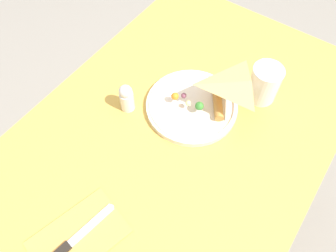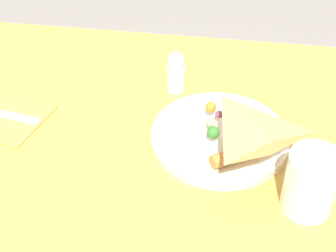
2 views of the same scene
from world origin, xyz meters
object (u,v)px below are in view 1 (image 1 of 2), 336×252
(butter_knife, at_px, (75,240))
(salt_shaker, at_px, (127,97))
(plate_pizza, at_px, (192,105))
(milk_glass, at_px, (264,84))
(napkin_folded, at_px, (79,237))
(dining_table, at_px, (173,154))

(butter_knife, distance_m, salt_shaker, 0.37)
(plate_pizza, relative_size, salt_shaker, 2.85)
(milk_glass, bearing_deg, plate_pizza, 137.38)
(napkin_folded, bearing_deg, dining_table, -3.65)
(napkin_folded, distance_m, salt_shaker, 0.36)
(salt_shaker, bearing_deg, butter_knife, -159.51)
(salt_shaker, bearing_deg, dining_table, -90.87)
(plate_pizza, xyz_separation_m, butter_knife, (-0.44, 0.02, -0.01))
(plate_pizza, height_order, butter_knife, plate_pizza)
(milk_glass, xyz_separation_m, napkin_folded, (-0.58, 0.15, -0.05))
(dining_table, distance_m, milk_glass, 0.32)
(milk_glass, height_order, napkin_folded, milk_glass)
(milk_glass, xyz_separation_m, butter_knife, (-0.59, 0.15, -0.04))
(plate_pizza, xyz_separation_m, milk_glass, (0.14, -0.13, 0.04))
(dining_table, xyz_separation_m, milk_glass, (0.24, -0.13, 0.16))
(milk_glass, relative_size, napkin_folded, 0.47)
(butter_knife, bearing_deg, plate_pizza, 7.61)
(butter_knife, height_order, salt_shaker, salt_shaker)
(milk_glass, relative_size, butter_knife, 0.55)
(milk_glass, distance_m, salt_shaker, 0.37)
(dining_table, relative_size, milk_glass, 10.57)
(dining_table, bearing_deg, salt_shaker, 89.13)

